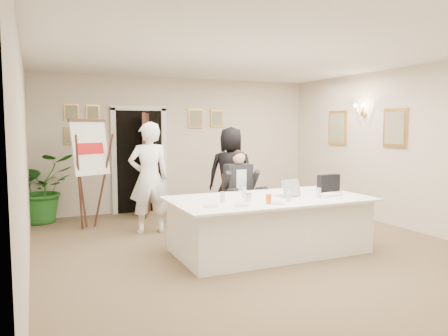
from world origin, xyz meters
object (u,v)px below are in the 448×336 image
object	(u,v)px
flip_chart	(88,180)
potted_palm	(41,188)
laptop	(287,187)
paper_stack	(329,195)
seated_man	(240,191)
standing_man	(149,178)
steel_jug	(248,198)
conference_table	(269,224)
oj_glass	(269,199)
laptop_bag	(328,183)
standing_woman	(231,174)

from	to	relation	value
flip_chart	potted_palm	bearing A→B (deg)	129.13
laptop	paper_stack	bearing A→B (deg)	-32.99
seated_man	potted_palm	world-z (taller)	seated_man
standing_man	steel_jug	world-z (taller)	standing_man
flip_chart	potted_palm	size ratio (longest dim) A/B	1.45
seated_man	conference_table	bearing A→B (deg)	-81.62
standing_man	paper_stack	bearing A→B (deg)	139.64
flip_chart	steel_jug	distance (m)	3.15
conference_table	steel_jug	size ratio (longest dim) A/B	25.44
laptop	oj_glass	xyz separation A→B (m)	(-0.56, -0.46, -0.07)
potted_palm	laptop	xyz separation A→B (m)	(3.24, -3.33, 0.27)
conference_table	flip_chart	world-z (taller)	flip_chart
potted_palm	laptop_bag	size ratio (longest dim) A/B	3.38
steel_jug	standing_woman	bearing A→B (deg)	70.86
seated_man	steel_jug	world-z (taller)	seated_man
flip_chart	potted_palm	distance (m)	1.19
flip_chart	laptop_bag	distance (m)	4.03
seated_man	paper_stack	bearing A→B (deg)	-46.90
seated_man	standing_woman	xyz separation A→B (m)	(0.28, 0.95, 0.19)
standing_woman	steel_jug	distance (m)	2.40
flip_chart	standing_man	distance (m)	1.14
laptop_bag	conference_table	bearing A→B (deg)	-178.59
standing_man	laptop	xyz separation A→B (m)	(1.59, -1.73, -0.01)
standing_woman	paper_stack	distance (m)	2.36
standing_man	standing_woman	distance (m)	1.70
steel_jug	paper_stack	bearing A→B (deg)	-1.43
flip_chart	laptop_bag	xyz separation A→B (m)	(3.31, -2.30, 0.05)
laptop	steel_jug	bearing A→B (deg)	-176.68
conference_table	standing_man	xyz separation A→B (m)	(-1.29, 1.75, 0.53)
laptop_bag	paper_stack	distance (m)	0.43
seated_man	oj_glass	size ratio (longest dim) A/B	10.78
conference_table	oj_glass	distance (m)	0.68
laptop	steel_jug	distance (m)	0.75
potted_palm	laptop_bag	world-z (taller)	potted_palm
laptop	laptop_bag	xyz separation A→B (m)	(0.82, 0.11, -0.01)
flip_chart	paper_stack	distance (m)	4.06
seated_man	flip_chart	bearing A→B (deg)	163.25
conference_table	laptop_bag	world-z (taller)	laptop_bag
oj_glass	potted_palm	bearing A→B (deg)	125.22
seated_man	standing_woman	distance (m)	1.01
standing_man	laptop	distance (m)	2.35
conference_table	laptop_bag	distance (m)	1.24
laptop	steel_jug	size ratio (longest dim) A/B	3.13
standing_woman	paper_stack	world-z (taller)	standing_woman
seated_man	paper_stack	size ratio (longest dim) A/B	4.45
laptop	paper_stack	world-z (taller)	laptop
flip_chart	paper_stack	size ratio (longest dim) A/B	5.92
laptop_bag	steel_jug	world-z (taller)	laptop_bag
standing_woman	laptop	bearing A→B (deg)	117.75
paper_stack	laptop	bearing A→B (deg)	158.68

